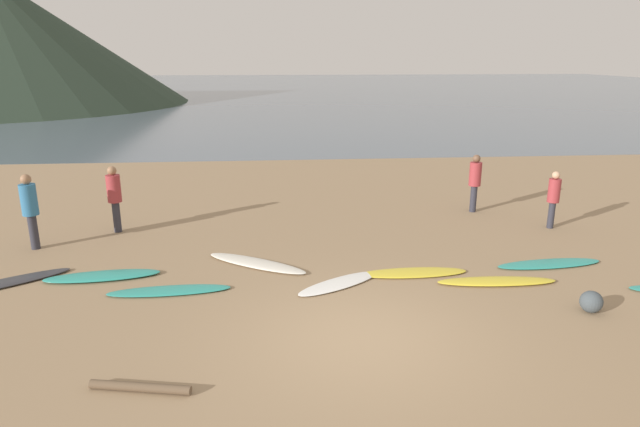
# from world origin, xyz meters

# --- Properties ---
(ground_plane) EXTENTS (120.00, 120.00, 0.20)m
(ground_plane) POSITION_xyz_m (0.00, 10.00, -0.10)
(ground_plane) COLOR #997C5B
(ground_plane) RESTS_ON ground
(ocean_water) EXTENTS (140.00, 100.00, 0.01)m
(ocean_water) POSITION_xyz_m (0.00, 65.90, 0.00)
(ocean_water) COLOR slate
(ocean_water) RESTS_ON ground
(surfboard_0) EXTENTS (2.50, 1.88, 0.08)m
(surfboard_0) POSITION_xyz_m (-6.92, 2.76, 0.04)
(surfboard_0) COLOR #333338
(surfboard_0) RESTS_ON ground
(surfboard_1) EXTENTS (2.38, 0.86, 0.10)m
(surfboard_1) POSITION_xyz_m (-4.98, 2.97, 0.05)
(surfboard_1) COLOR teal
(surfboard_1) RESTS_ON ground
(surfboard_2) EXTENTS (2.41, 0.64, 0.07)m
(surfboard_2) POSITION_xyz_m (-3.47, 2.13, 0.04)
(surfboard_2) COLOR teal
(surfboard_2) RESTS_ON ground
(surfboard_3) EXTENTS (2.40, 1.82, 0.10)m
(surfboard_3) POSITION_xyz_m (-1.80, 3.44, 0.05)
(surfboard_3) COLOR silver
(surfboard_3) RESTS_ON ground
(surfboard_4) EXTENTS (1.96, 1.50, 0.07)m
(surfboard_4) POSITION_xyz_m (-0.11, 2.21, 0.03)
(surfboard_4) COLOR white
(surfboard_4) RESTS_ON ground
(surfboard_5) EXTENTS (2.33, 0.61, 0.07)m
(surfboard_5) POSITION_xyz_m (1.52, 2.64, 0.03)
(surfboard_5) COLOR yellow
(surfboard_5) RESTS_ON ground
(surfboard_6) EXTENTS (2.46, 0.59, 0.09)m
(surfboard_6) POSITION_xyz_m (3.10, 2.02, 0.04)
(surfboard_6) COLOR yellow
(surfboard_6) RESTS_ON ground
(surfboard_7) EXTENTS (2.47, 0.76, 0.07)m
(surfboard_7) POSITION_xyz_m (4.65, 2.89, 0.04)
(surfboard_7) COLOR teal
(surfboard_7) RESTS_ON ground
(person_0) EXTENTS (0.34, 0.34, 1.70)m
(person_0) POSITION_xyz_m (4.47, 7.22, 1.00)
(person_0) COLOR #2D2D38
(person_0) RESTS_ON ground
(person_1) EXTENTS (0.31, 0.31, 1.54)m
(person_1) POSITION_xyz_m (5.98, 5.51, 0.91)
(person_1) COLOR #2D2D38
(person_1) RESTS_ON ground
(person_2) EXTENTS (0.37, 0.37, 1.82)m
(person_2) POSITION_xyz_m (-7.10, 4.97, 1.07)
(person_2) COLOR #2D2D38
(person_2) RESTS_ON ground
(person_3) EXTENTS (0.35, 0.35, 1.75)m
(person_3) POSITION_xyz_m (-5.48, 6.15, 1.03)
(person_3) COLOR #2D2D38
(person_3) RESTS_ON ground
(driftwood_log) EXTENTS (1.44, 0.41, 0.13)m
(driftwood_log) POSITION_xyz_m (-3.28, -1.19, 0.06)
(driftwood_log) COLOR brown
(driftwood_log) RESTS_ON ground
(beach_rock_near) EXTENTS (0.40, 0.40, 0.40)m
(beach_rock_near) POSITION_xyz_m (4.28, 0.61, 0.20)
(beach_rock_near) COLOR #434C51
(beach_rock_near) RESTS_ON ground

